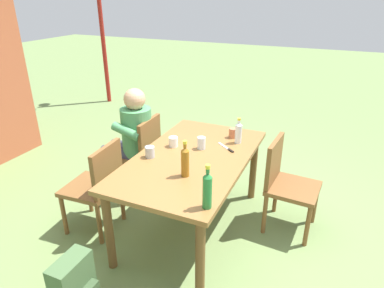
{
  "coord_description": "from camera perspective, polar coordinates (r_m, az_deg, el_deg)",
  "views": [
    {
      "loc": [
        -2.42,
        -1.07,
        2.07
      ],
      "look_at": [
        0.0,
        0.0,
        0.87
      ],
      "focal_mm": 31.76,
      "sensor_mm": 36.0,
      "label": 1
    }
  ],
  "objects": [
    {
      "name": "person_in_white_shirt",
      "position": [
        3.68,
        -10.21,
        1.4
      ],
      "size": [
        0.47,
        0.61,
        1.18
      ],
      "color": "#4C935B",
      "rests_on": "ground_plane"
    },
    {
      "name": "cup_steel",
      "position": [
        2.95,
        -7.1,
        -1.33
      ],
      "size": [
        0.08,
        0.08,
        0.1
      ],
      "primitive_type": "cylinder",
      "color": "#B2B7BC",
      "rests_on": "dining_table"
    },
    {
      "name": "bottle_clear",
      "position": [
        3.21,
        7.8,
        1.96
      ],
      "size": [
        0.06,
        0.06,
        0.25
      ],
      "color": "white",
      "rests_on": "dining_table"
    },
    {
      "name": "chair_far_left",
      "position": [
        3.18,
        -15.53,
        -6.4
      ],
      "size": [
        0.47,
        0.47,
        0.87
      ],
      "color": "brown",
      "rests_on": "ground_plane"
    },
    {
      "name": "bottle_amber",
      "position": [
        2.6,
        -1.17,
        -2.88
      ],
      "size": [
        0.06,
        0.06,
        0.3
      ],
      "color": "#996019",
      "rests_on": "dining_table"
    },
    {
      "name": "cup_glass",
      "position": [
        3.08,
        1.59,
        0.17
      ],
      "size": [
        0.08,
        0.08,
        0.11
      ],
      "primitive_type": "cylinder",
      "color": "silver",
      "rests_on": "dining_table"
    },
    {
      "name": "cup_terracotta",
      "position": [
        3.35,
        6.84,
        1.83
      ],
      "size": [
        0.07,
        0.07,
        0.09
      ],
      "primitive_type": "cylinder",
      "color": "#BC6B47",
      "rests_on": "dining_table"
    },
    {
      "name": "dining_table",
      "position": [
        3.0,
        0.0,
        -3.65
      ],
      "size": [
        1.63,
        0.93,
        0.75
      ],
      "color": "olive",
      "rests_on": "ground_plane"
    },
    {
      "name": "ground_plane",
      "position": [
        3.36,
        0.0,
        -13.63
      ],
      "size": [
        24.0,
        24.0,
        0.0
      ],
      "primitive_type": "plane",
      "color": "#6B844C"
    },
    {
      "name": "cup_white",
      "position": [
        3.14,
        -3.14,
        0.38
      ],
      "size": [
        0.08,
        0.08,
        0.09
      ],
      "primitive_type": "cylinder",
      "color": "white",
      "rests_on": "dining_table"
    },
    {
      "name": "chair_far_right",
      "position": [
        3.69,
        -8.58,
        -1.23
      ],
      "size": [
        0.45,
        0.45,
        0.87
      ],
      "color": "brown",
      "rests_on": "ground_plane"
    },
    {
      "name": "table_knife",
      "position": [
        3.12,
        5.89,
        -0.7
      ],
      "size": [
        0.17,
        0.2,
        0.01
      ],
      "color": "silver",
      "rests_on": "dining_table"
    },
    {
      "name": "bottle_green",
      "position": [
        2.23,
        2.58,
        -7.66
      ],
      "size": [
        0.06,
        0.06,
        0.32
      ],
      "color": "#287A38",
      "rests_on": "dining_table"
    },
    {
      "name": "chair_near_right",
      "position": [
        3.22,
        15.39,
        -5.94
      ],
      "size": [
        0.47,
        0.47,
        0.87
      ],
      "color": "brown",
      "rests_on": "ground_plane"
    }
  ]
}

